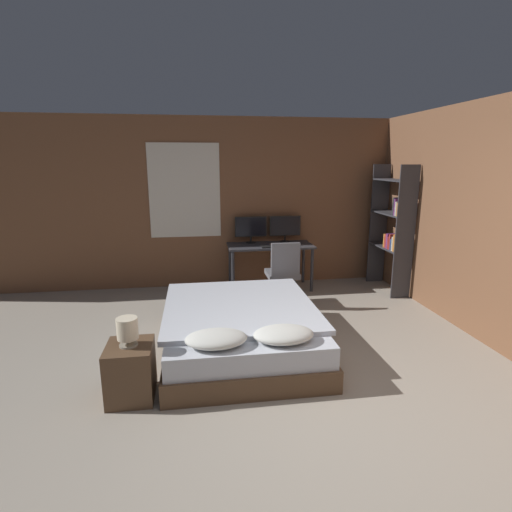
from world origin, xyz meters
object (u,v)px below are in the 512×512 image
at_px(monitor_left, 251,228).
at_px(bookshelf, 394,226).
at_px(office_chair, 283,280).
at_px(computer_mouse, 289,246).
at_px(desk, 270,250).
at_px(keyboard, 273,247).
at_px(bedside_lamp, 127,329).
at_px(nightstand, 131,371).
at_px(monitor_right, 285,227).
at_px(bed, 241,329).

bearing_deg(monitor_left, bookshelf, -16.02).
relative_size(monitor_left, office_chair, 0.55).
distance_m(monitor_left, bookshelf, 2.23).
xyz_separation_m(computer_mouse, office_chair, (-0.23, -0.59, -0.37)).
bearing_deg(desk, office_chair, -87.28).
bearing_deg(desk, keyboard, -90.00).
bearing_deg(office_chair, desk, 92.72).
relative_size(keyboard, computer_mouse, 4.94).
relative_size(desk, office_chair, 1.43).
distance_m(bedside_lamp, office_chair, 2.75).
xyz_separation_m(nightstand, office_chair, (1.80, 2.06, 0.13)).
relative_size(monitor_left, bookshelf, 0.26).
xyz_separation_m(bedside_lamp, computer_mouse, (2.02, 2.65, 0.11)).
bearing_deg(bedside_lamp, nightstand, 153.43).
relative_size(monitor_right, bookshelf, 0.26).
distance_m(monitor_left, monitor_right, 0.57).
relative_size(bed, monitor_left, 3.98).
distance_m(bedside_lamp, monitor_left, 3.41).
xyz_separation_m(keyboard, computer_mouse, (0.26, 0.00, 0.01)).
height_order(nightstand, bedside_lamp, bedside_lamp).
bearing_deg(desk, bedside_lamp, -121.68).
bearing_deg(monitor_left, desk, -35.65).
distance_m(computer_mouse, office_chair, 0.73).
height_order(bedside_lamp, office_chair, office_chair).
bearing_deg(keyboard, nightstand, -123.57).
relative_size(bed, monitor_right, 3.98).
height_order(monitor_right, bookshelf, bookshelf).
xyz_separation_m(monitor_left, computer_mouse, (0.55, -0.40, -0.23)).
xyz_separation_m(nightstand, desk, (1.76, 2.85, 0.39)).
distance_m(desk, monitor_right, 0.49).
xyz_separation_m(desk, office_chair, (0.04, -0.79, -0.25)).
height_order(bed, monitor_left, monitor_left).
bearing_deg(keyboard, computer_mouse, 0.00).
xyz_separation_m(nightstand, keyboard, (1.76, 2.65, 0.49)).
relative_size(bed, nightstand, 4.19).
distance_m(monitor_left, computer_mouse, 0.72).
height_order(desk, keyboard, keyboard).
height_order(computer_mouse, office_chair, office_chair).
relative_size(bedside_lamp, bookshelf, 0.13).
xyz_separation_m(bed, monitor_right, (1.00, 2.30, 0.73)).
distance_m(computer_mouse, bookshelf, 1.64).
height_order(nightstand, monitor_right, monitor_right).
relative_size(nightstand, bedside_lamp, 1.95).
height_order(bedside_lamp, keyboard, keyboard).
bearing_deg(office_chair, bookshelf, 11.72).
distance_m(keyboard, office_chair, 0.69).
bearing_deg(bookshelf, keyboard, 173.48).
xyz_separation_m(bed, bookshelf, (2.57, 1.68, 0.80)).
relative_size(bedside_lamp, office_chair, 0.27).
bearing_deg(computer_mouse, bookshelf, -7.59).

